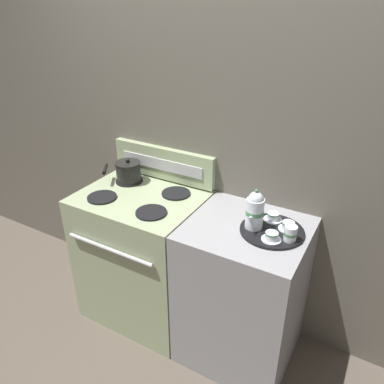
{
  "coord_description": "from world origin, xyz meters",
  "views": [
    {
      "loc": [
        0.98,
        -1.64,
        2.05
      ],
      "look_at": [
        0.0,
        0.08,
        1.02
      ],
      "focal_mm": 35.0,
      "sensor_mm": 36.0,
      "label": 1
    }
  ],
  "objects_px": {
    "stove": "(144,256)",
    "teacup_front": "(272,236)",
    "saucepan": "(128,171)",
    "teacup_right": "(273,217)",
    "teapot": "(255,210)",
    "teacup_left": "(288,226)",
    "serving_tray": "(272,231)",
    "creamer_jug": "(290,233)"
  },
  "relations": [
    {
      "from": "stove",
      "to": "teacup_front",
      "type": "relative_size",
      "value": 9.31
    },
    {
      "from": "saucepan",
      "to": "teacup_right",
      "type": "height_order",
      "value": "saucepan"
    },
    {
      "from": "teapot",
      "to": "teacup_right",
      "type": "distance_m",
      "value": 0.16
    },
    {
      "from": "teapot",
      "to": "teacup_front",
      "type": "bearing_deg",
      "value": -28.54
    },
    {
      "from": "teacup_right",
      "to": "teacup_front",
      "type": "xyz_separation_m",
      "value": [
        0.06,
        -0.19,
        0.0
      ]
    },
    {
      "from": "stove",
      "to": "teacup_left",
      "type": "relative_size",
      "value": 9.31
    },
    {
      "from": "teacup_left",
      "to": "teacup_front",
      "type": "relative_size",
      "value": 1.0
    },
    {
      "from": "serving_tray",
      "to": "teacup_front",
      "type": "bearing_deg",
      "value": -73.87
    },
    {
      "from": "stove",
      "to": "teacup_left",
      "type": "xyz_separation_m",
      "value": [
        0.93,
        0.07,
        0.5
      ]
    },
    {
      "from": "stove",
      "to": "serving_tray",
      "type": "height_order",
      "value": "serving_tray"
    },
    {
      "from": "serving_tray",
      "to": "teapot",
      "type": "height_order",
      "value": "teapot"
    },
    {
      "from": "saucepan",
      "to": "teapot",
      "type": "distance_m",
      "value": 0.96
    },
    {
      "from": "teapot",
      "to": "teacup_front",
      "type": "height_order",
      "value": "teapot"
    },
    {
      "from": "stove",
      "to": "teacup_left",
      "type": "height_order",
      "value": "teacup_left"
    },
    {
      "from": "saucepan",
      "to": "serving_tray",
      "type": "bearing_deg",
      "value": -6.04
    },
    {
      "from": "teacup_left",
      "to": "teacup_right",
      "type": "height_order",
      "value": "same"
    },
    {
      "from": "stove",
      "to": "creamer_jug",
      "type": "distance_m",
      "value": 1.1
    },
    {
      "from": "serving_tray",
      "to": "teapot",
      "type": "xyz_separation_m",
      "value": [
        -0.1,
        -0.03,
        0.11
      ]
    },
    {
      "from": "stove",
      "to": "teapot",
      "type": "distance_m",
      "value": 0.96
    },
    {
      "from": "teapot",
      "to": "teacup_left",
      "type": "bearing_deg",
      "value": 22.99
    },
    {
      "from": "stove",
      "to": "teacup_right",
      "type": "distance_m",
      "value": 0.98
    },
    {
      "from": "stove",
      "to": "teapot",
      "type": "relative_size",
      "value": 4.15
    },
    {
      "from": "stove",
      "to": "teacup_front",
      "type": "xyz_separation_m",
      "value": [
        0.88,
        -0.07,
        0.5
      ]
    },
    {
      "from": "serving_tray",
      "to": "teacup_front",
      "type": "distance_m",
      "value": 0.1
    },
    {
      "from": "stove",
      "to": "teacup_left",
      "type": "bearing_deg",
      "value": 4.25
    },
    {
      "from": "saucepan",
      "to": "teapot",
      "type": "xyz_separation_m",
      "value": [
        0.95,
        -0.14,
        0.04
      ]
    },
    {
      "from": "teapot",
      "to": "saucepan",
      "type": "bearing_deg",
      "value": 171.81
    },
    {
      "from": "serving_tray",
      "to": "teacup_front",
      "type": "xyz_separation_m",
      "value": [
        0.03,
        -0.09,
        0.03
      ]
    },
    {
      "from": "teacup_front",
      "to": "creamer_jug",
      "type": "distance_m",
      "value": 0.09
    },
    {
      "from": "saucepan",
      "to": "teacup_front",
      "type": "height_order",
      "value": "saucepan"
    },
    {
      "from": "teapot",
      "to": "creamer_jug",
      "type": "height_order",
      "value": "teapot"
    },
    {
      "from": "stove",
      "to": "saucepan",
      "type": "xyz_separation_m",
      "value": [
        -0.19,
        0.13,
        0.54
      ]
    },
    {
      "from": "teacup_front",
      "to": "saucepan",
      "type": "bearing_deg",
      "value": 169.25
    },
    {
      "from": "serving_tray",
      "to": "teacup_left",
      "type": "height_order",
      "value": "teacup_left"
    },
    {
      "from": "serving_tray",
      "to": "teacup_right",
      "type": "distance_m",
      "value": 0.1
    },
    {
      "from": "teapot",
      "to": "stove",
      "type": "bearing_deg",
      "value": 179.85
    },
    {
      "from": "teapot",
      "to": "teacup_right",
      "type": "relative_size",
      "value": 2.25
    },
    {
      "from": "saucepan",
      "to": "stove",
      "type": "bearing_deg",
      "value": -35.5
    },
    {
      "from": "saucepan",
      "to": "teacup_front",
      "type": "xyz_separation_m",
      "value": [
        1.07,
        -0.2,
        -0.04
      ]
    },
    {
      "from": "teacup_left",
      "to": "creamer_jug",
      "type": "xyz_separation_m",
      "value": [
        0.04,
        -0.09,
        0.02
      ]
    },
    {
      "from": "serving_tray",
      "to": "teacup_left",
      "type": "relative_size",
      "value": 3.35
    },
    {
      "from": "serving_tray",
      "to": "teacup_front",
      "type": "relative_size",
      "value": 3.35
    }
  ]
}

